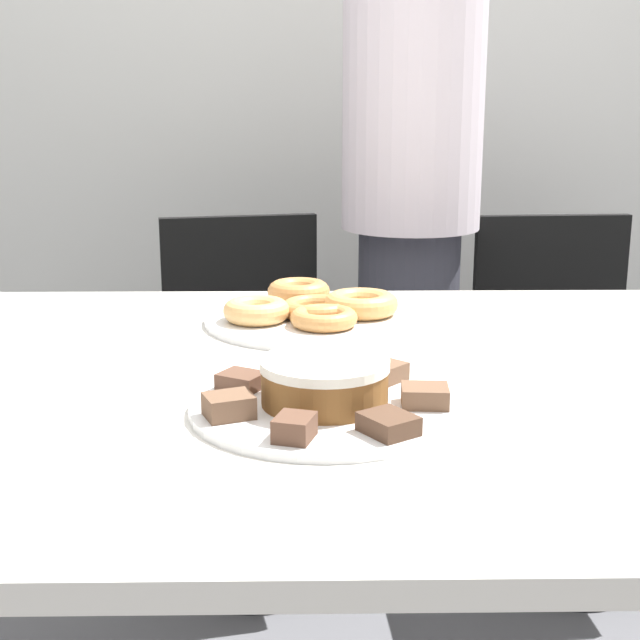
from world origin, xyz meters
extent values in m
cube|color=silver|center=(0.00, 1.65, 1.30)|extent=(8.00, 0.05, 2.60)
cube|color=silver|center=(0.00, 0.00, 0.76)|extent=(1.89, 1.09, 0.03)
cylinder|color=#383842|center=(0.19, 1.00, 0.42)|extent=(0.25, 0.25, 0.84)
cylinder|color=silver|center=(0.19, 1.00, 1.17)|extent=(0.34, 0.34, 0.66)
cylinder|color=black|center=(-0.19, 0.85, 0.01)|extent=(0.44, 0.44, 0.01)
cylinder|color=#262626|center=(-0.19, 0.85, 0.21)|extent=(0.06, 0.06, 0.39)
cube|color=black|center=(-0.19, 0.85, 0.42)|extent=(0.52, 0.52, 0.04)
cube|color=black|center=(-0.23, 1.05, 0.65)|extent=(0.39, 0.11, 0.42)
cylinder|color=black|center=(0.58, 0.85, 0.01)|extent=(0.44, 0.44, 0.01)
cylinder|color=#262626|center=(0.58, 0.85, 0.21)|extent=(0.06, 0.06, 0.39)
cube|color=black|center=(0.58, 0.85, 0.42)|extent=(0.47, 0.47, 0.04)
cube|color=black|center=(0.57, 1.05, 0.65)|extent=(0.40, 0.05, 0.42)
cylinder|color=white|center=(-0.04, -0.15, 0.78)|extent=(0.33, 0.33, 0.01)
cylinder|color=white|center=(-0.04, 0.29, 0.78)|extent=(0.38, 0.38, 0.01)
cylinder|color=brown|center=(-0.04, -0.15, 0.81)|extent=(0.16, 0.16, 0.04)
cylinder|color=white|center=(-0.04, -0.15, 0.84)|extent=(0.16, 0.16, 0.01)
cube|color=brown|center=(0.04, -0.06, 0.80)|extent=(0.06, 0.06, 0.02)
cube|color=brown|center=(-0.06, -0.03, 0.80)|extent=(0.05, 0.06, 0.03)
cube|color=brown|center=(-0.15, -0.09, 0.80)|extent=(0.07, 0.07, 0.02)
cube|color=brown|center=(-0.15, -0.20, 0.80)|extent=(0.07, 0.06, 0.03)
cube|color=brown|center=(-0.08, -0.27, 0.80)|extent=(0.05, 0.06, 0.03)
cube|color=#513828|center=(0.03, -0.25, 0.80)|extent=(0.07, 0.08, 0.02)
cube|color=brown|center=(0.08, -0.16, 0.80)|extent=(0.06, 0.05, 0.02)
torus|color=#C68447|center=(-0.04, 0.29, 0.80)|extent=(0.12, 0.12, 0.03)
torus|color=#C68447|center=(-0.08, 0.41, 0.81)|extent=(0.11, 0.11, 0.04)
torus|color=#E5AD66|center=(-0.15, 0.26, 0.81)|extent=(0.11, 0.11, 0.04)
torus|color=#D18E4C|center=(-0.03, 0.23, 0.80)|extent=(0.11, 0.11, 0.03)
torus|color=tan|center=(0.03, 0.31, 0.81)|extent=(0.13, 0.13, 0.04)
camera|label=1|loc=(-0.06, -1.19, 1.15)|focal=50.00mm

